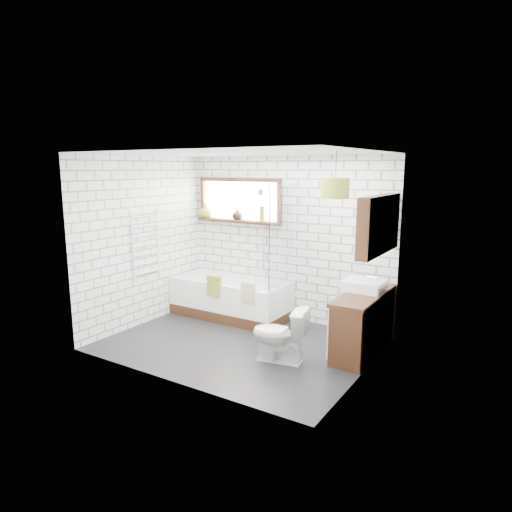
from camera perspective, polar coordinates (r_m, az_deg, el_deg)
The scene contains 22 objects.
floor at distance 6.23m, azimuth -2.09°, elevation -10.93°, with size 3.40×2.60×0.01m, color black.
ceiling at distance 5.78m, azimuth -2.27°, elevation 12.83°, with size 3.40×2.60×0.01m, color white.
wall_back at distance 6.97m, azimuth 3.87°, elevation 2.16°, with size 3.40×0.01×2.50m, color white.
wall_front at distance 4.87m, azimuth -10.84°, elevation -1.89°, with size 3.40×0.01×2.50m, color white.
wall_left at distance 6.96m, azimuth -13.86°, elevation 1.84°, with size 0.01×2.60×2.50m, color white.
wall_right at distance 5.13m, azimuth 13.78°, elevation -1.37°, with size 0.01×2.60×2.50m, color white.
window at distance 7.31m, azimuth -2.16°, elevation 6.92°, with size 1.52×0.16×0.68m, color black.
towel_radiator at distance 6.94m, azimuth -13.59°, elevation 1.41°, with size 0.06×0.52×1.00m, color white.
mirror_cabinet at distance 5.65m, azimuth 15.09°, elevation 3.82°, with size 0.16×1.20×0.70m, color black.
shower_riser at distance 7.12m, azimuth 0.86°, elevation 3.17°, with size 0.02×0.02×1.30m, color silver.
bathtub at distance 7.23m, azimuth -3.16°, elevation -5.24°, with size 1.85×0.82×0.60m, color white.
shower_screen at distance 6.53m, azimuth 3.26°, elevation 2.44°, with size 0.02×0.72×1.50m, color white.
towel_green at distance 6.85m, azimuth -5.26°, elevation -3.77°, with size 0.23×0.06×0.31m, color olive.
towel_beige at distance 6.51m, azimuth -0.99°, elevation -4.51°, with size 0.22×0.05×0.28m, color tan.
vanity at distance 6.00m, azimuth 13.29°, elevation -8.15°, with size 0.43×1.34×0.77m, color black.
basin at distance 6.00m, azimuth 13.34°, elevation -3.60°, with size 0.48×0.42×0.14m, color white.
tap at distance 5.94m, azimuth 14.82°, elevation -3.32°, with size 0.03×0.03×0.14m, color silver.
toilet at distance 5.59m, azimuth 2.94°, elevation -9.75°, with size 0.67×0.38×0.68m, color white.
vase_olive at distance 7.69m, azimuth -6.31°, elevation 5.54°, with size 0.22×0.22×0.23m, color olive.
vase_dark at distance 7.32m, azimuth -2.36°, elevation 5.11°, with size 0.17×0.17×0.18m, color black.
bottle at distance 7.06m, azimuth 0.77°, elevation 5.12°, with size 0.07×0.07×0.23m, color olive.
pendant at distance 5.10m, azimuth 9.88°, elevation 8.36°, with size 0.30×0.30×0.22m, color olive.
Camera 1 is at (3.25, -4.77, 2.32)m, focal length 32.00 mm.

